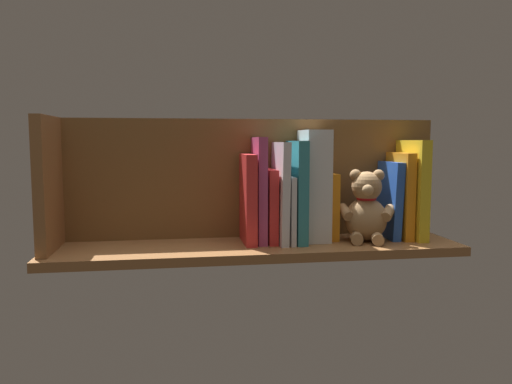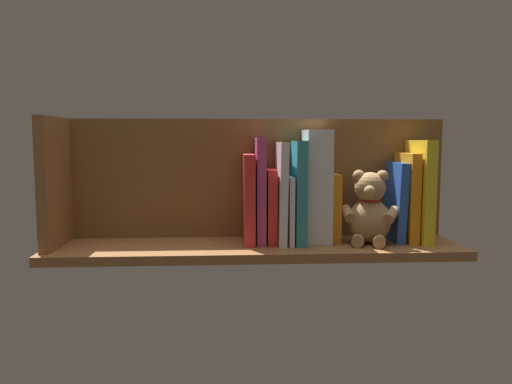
% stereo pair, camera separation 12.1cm
% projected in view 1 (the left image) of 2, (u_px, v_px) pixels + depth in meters
% --- Properties ---
extents(ground_plane, '(1.00, 0.24, 0.02)m').
position_uv_depth(ground_plane, '(256.00, 248.00, 1.23)').
color(ground_plane, brown).
extents(shelf_back_panel, '(1.00, 0.02, 0.31)m').
position_uv_depth(shelf_back_panel, '(250.00, 178.00, 1.31)').
color(shelf_back_panel, brown).
rests_on(shelf_back_panel, ground_plane).
extents(shelf_side_divider, '(0.02, 0.18, 0.31)m').
position_uv_depth(shelf_side_divider, '(49.00, 184.00, 1.14)').
color(shelf_side_divider, brown).
rests_on(shelf_side_divider, ground_plane).
extents(book_0, '(0.03, 0.15, 0.25)m').
position_uv_depth(book_0, '(412.00, 189.00, 1.29)').
color(book_0, yellow).
rests_on(book_0, ground_plane).
extents(book_1, '(0.02, 0.13, 0.22)m').
position_uv_depth(book_1, '(400.00, 195.00, 1.30)').
color(book_1, orange).
rests_on(book_1, ground_plane).
extents(book_2, '(0.03, 0.12, 0.20)m').
position_uv_depth(book_2, '(389.00, 200.00, 1.30)').
color(book_2, blue).
rests_on(book_2, ground_plane).
extents(teddy_bear, '(0.14, 0.14, 0.18)m').
position_uv_depth(teddy_bear, '(366.00, 210.00, 1.25)').
color(teddy_bear, tan).
rests_on(teddy_bear, ground_plane).
extents(book_3, '(0.02, 0.10, 0.17)m').
position_uv_depth(book_3, '(330.00, 206.00, 1.29)').
color(book_3, orange).
rests_on(book_3, ground_plane).
extents(dictionary_thick_white, '(0.06, 0.12, 0.28)m').
position_uv_depth(dictionary_thick_white, '(314.00, 185.00, 1.26)').
color(dictionary_thick_white, white).
rests_on(dictionary_thick_white, ground_plane).
extents(book_4, '(0.03, 0.14, 0.25)m').
position_uv_depth(book_4, '(297.00, 191.00, 1.25)').
color(book_4, teal).
rests_on(book_4, ground_plane).
extents(book_5, '(0.01, 0.15, 0.17)m').
position_uv_depth(book_5, '(288.00, 209.00, 1.25)').
color(book_5, silver).
rests_on(book_5, ground_plane).
extents(book_6, '(0.02, 0.15, 0.25)m').
position_uv_depth(book_6, '(280.00, 192.00, 1.24)').
color(book_6, silver).
rests_on(book_6, ground_plane).
extents(book_7, '(0.02, 0.13, 0.18)m').
position_uv_depth(book_7, '(269.00, 205.00, 1.25)').
color(book_7, red).
rests_on(book_7, ground_plane).
extents(book_8, '(0.02, 0.13, 0.26)m').
position_uv_depth(book_8, '(259.00, 190.00, 1.24)').
color(book_8, '#B23F72').
rests_on(book_8, ground_plane).
extents(book_9, '(0.03, 0.14, 0.22)m').
position_uv_depth(book_9, '(248.00, 199.00, 1.23)').
color(book_9, red).
rests_on(book_9, ground_plane).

